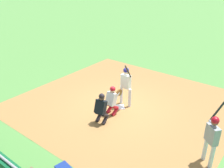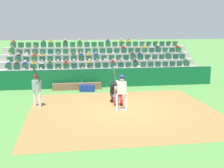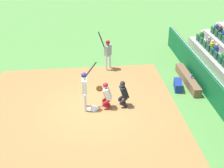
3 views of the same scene
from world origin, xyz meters
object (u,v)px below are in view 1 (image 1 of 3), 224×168
Objects in this scene: batter_at_plate at (126,82)px; home_plate_marker at (119,107)px; catcher_crouching at (112,99)px; home_plate_umpire at (101,107)px; on_deck_batter at (212,135)px.

home_plate_marker is at bearing -103.35° from batter_at_plate.
catcher_crouching reaches higher than home_plate_marker.
batter_at_plate is 1.05m from catcher_crouching.
home_plate_umpire is 4.21m from on_deck_batter.
home_plate_umpire is at bearing -84.76° from home_plate_marker.
batter_at_plate is (0.08, 0.35, 1.13)m from home_plate_marker.
batter_at_plate is 0.98× the size of on_deck_batter.
on_deck_batter is at bearing -6.66° from catcher_crouching.
home_plate_marker is 0.34× the size of catcher_crouching.
catcher_crouching is 0.59× the size of on_deck_batter.
home_plate_umpire reaches higher than home_plate_marker.
on_deck_batter is (4.18, 0.31, 0.38)m from home_plate_umpire.
home_plate_umpire reaches higher than catcher_crouching.
on_deck_batter reaches higher than catcher_crouching.
on_deck_batter is at bearing 4.19° from home_plate_umpire.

